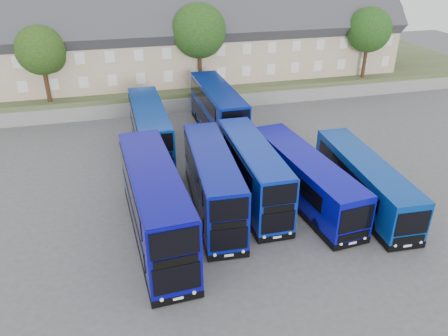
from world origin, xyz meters
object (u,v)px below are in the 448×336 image
(coach_east_a, at_px, (304,178))
(tree_east, at_px, (370,31))
(tree_mid, at_px, (200,33))
(tree_west, at_px, (42,52))
(tree_far, at_px, (382,17))
(dd_front_mid, at_px, (213,184))
(dd_front_left, at_px, (155,206))

(coach_east_a, height_order, tree_east, tree_east)
(tree_mid, bearing_deg, coach_east_a, -82.68)
(tree_west, distance_m, tree_far, 42.58)
(tree_east, xyz_separation_m, tree_far, (6.00, 7.00, 0.34))
(tree_east, bearing_deg, tree_west, -180.00)
(coach_east_a, bearing_deg, dd_front_mid, 174.00)
(coach_east_a, relative_size, tree_west, 1.66)
(coach_east_a, distance_m, tree_east, 28.06)
(dd_front_mid, bearing_deg, dd_front_left, -149.11)
(tree_far, bearing_deg, tree_west, -170.54)
(tree_far, bearing_deg, tree_east, -130.60)
(dd_front_left, height_order, tree_far, tree_far)
(tree_mid, bearing_deg, tree_east, -1.43)
(dd_front_left, relative_size, tree_east, 1.51)
(tree_west, distance_m, tree_mid, 16.04)
(tree_west, xyz_separation_m, tree_east, (36.00, 0.00, 0.34))
(dd_front_mid, xyz_separation_m, tree_mid, (3.87, 21.88, 5.91))
(dd_front_left, xyz_separation_m, dd_front_mid, (4.09, 2.13, -0.23))
(tree_east, bearing_deg, coach_east_a, -128.71)
(dd_front_mid, height_order, tree_east, tree_east)
(coach_east_a, height_order, tree_far, tree_far)
(tree_far, bearing_deg, dd_front_left, -138.06)
(tree_mid, relative_size, tree_east, 1.12)
(coach_east_a, xyz_separation_m, tree_far, (23.18, 28.44, 6.05))
(tree_mid, height_order, tree_east, tree_mid)
(dd_front_mid, height_order, tree_west, tree_west)
(dd_front_left, relative_size, tree_far, 1.42)
(tree_west, relative_size, tree_far, 0.88)
(coach_east_a, distance_m, tree_far, 37.18)
(tree_west, bearing_deg, tree_mid, 1.79)
(dd_front_mid, relative_size, tree_east, 1.37)
(coach_east_a, bearing_deg, tree_mid, 91.79)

